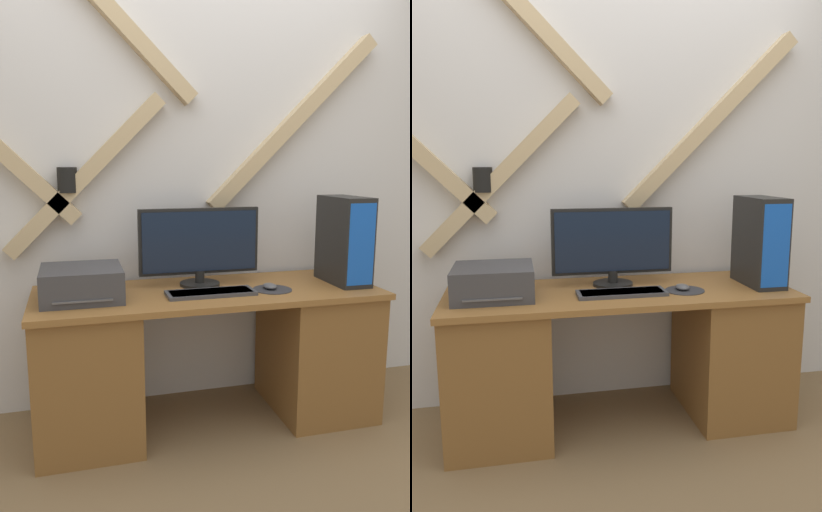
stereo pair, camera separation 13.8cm
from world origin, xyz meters
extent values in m
plane|color=brown|center=(0.00, 0.00, 0.00)|extent=(12.00, 12.00, 0.00)
cube|color=silver|center=(0.00, 0.70, 1.35)|extent=(6.40, 0.05, 2.70)
cube|color=tan|center=(-0.93, 0.63, 1.36)|extent=(0.65, 0.08, 0.65)
cube|color=tan|center=(-0.58, 0.63, 1.29)|extent=(0.85, 0.08, 0.85)
cube|color=tan|center=(-0.37, 0.63, 2.04)|extent=(0.77, 0.08, 0.77)
cube|color=tan|center=(0.58, 0.63, 1.58)|extent=(1.00, 0.08, 1.00)
cylinder|color=black|center=(-0.67, 0.62, 1.27)|extent=(0.10, 0.10, 0.13)
cube|color=brown|center=(0.00, 0.32, 0.70)|extent=(1.75, 0.64, 0.03)
cube|color=brown|center=(-0.62, 0.32, 0.34)|extent=(0.49, 0.59, 0.69)
cube|color=brown|center=(0.62, 0.32, 0.34)|extent=(0.49, 0.59, 0.69)
cylinder|color=black|center=(-0.02, 0.43, 0.72)|extent=(0.21, 0.21, 0.02)
cylinder|color=black|center=(-0.02, 0.43, 0.76)|extent=(0.05, 0.05, 0.06)
cube|color=black|center=(-0.02, 0.44, 0.95)|extent=(0.64, 0.03, 0.35)
cube|color=black|center=(-0.02, 0.42, 0.95)|extent=(0.61, 0.01, 0.31)
cube|color=#3D3D42|center=(-0.01, 0.23, 0.72)|extent=(0.44, 0.15, 0.02)
cube|color=#5B5B60|center=(-0.01, 0.23, 0.73)|extent=(0.41, 0.13, 0.01)
cylinder|color=#2D2D33|center=(0.32, 0.24, 0.72)|extent=(0.20, 0.20, 0.00)
ellipsoid|color=#4C4C51|center=(0.31, 0.25, 0.73)|extent=(0.07, 0.09, 0.03)
cube|color=black|center=(0.75, 0.30, 0.95)|extent=(0.16, 0.34, 0.46)
cube|color=blue|center=(0.75, 0.13, 0.95)|extent=(0.15, 0.01, 0.42)
cube|color=#38383D|center=(-0.63, 0.31, 0.79)|extent=(0.38, 0.35, 0.15)
cube|color=#515156|center=(-0.63, 0.21, 0.75)|extent=(0.26, 0.16, 0.01)
camera|label=1|loc=(-0.66, -2.06, 1.35)|focal=35.00mm
camera|label=2|loc=(-0.52, -2.10, 1.35)|focal=35.00mm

